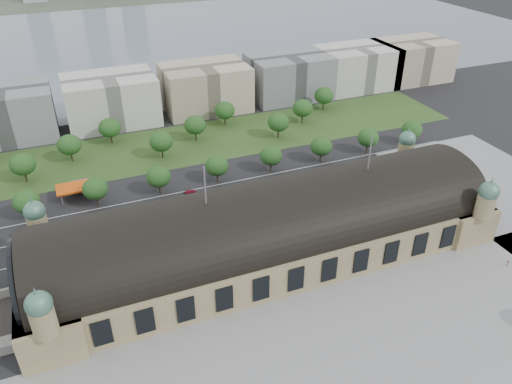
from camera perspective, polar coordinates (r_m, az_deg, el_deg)
name	(u,v)px	position (r m, az deg, el deg)	size (l,w,h in m)	color
ground	(268,256)	(165.56, 1.40, -7.34)	(900.00, 900.00, 0.00)	black
station	(269,231)	(159.37, 1.45, -4.45)	(150.00, 48.40, 44.30)	tan
plaza_south	(368,343)	(141.65, 12.70, -16.52)	(190.00, 48.00, 0.12)	gray
plaza_east	(507,195)	(220.99, 26.75, -0.29)	(56.00, 100.00, 0.12)	gray
road_slab	(180,210)	(190.17, -8.72, -2.07)	(260.00, 26.00, 0.10)	black
grass_belt	(160,148)	(238.24, -10.90, 4.93)	(300.00, 45.00, 0.10)	#2D4A1D
petrol_station	(78,187)	(209.28, -19.68, 0.59)	(14.00, 13.00, 5.05)	#D24B0C
lake	(122,41)	(432.28, -15.11, 16.33)	(700.00, 320.00, 0.08)	slate
office_2	(4,114)	(268.90, -26.82, 7.96)	(45.00, 32.00, 24.00)	gray
office_3	(111,100)	(268.43, -16.22, 10.08)	(45.00, 32.00, 24.00)	beige
office_4	(205,87)	(277.14, -5.82, 11.80)	(45.00, 32.00, 24.00)	#BFB296
office_5	(289,76)	(294.21, 3.77, 13.05)	(45.00, 32.00, 24.00)	gray
office_6	(356,67)	(315.61, 11.39, 13.78)	(45.00, 32.00, 24.00)	beige
office_7	(411,60)	(338.54, 17.29, 14.18)	(45.00, 32.00, 24.00)	#BFB296
tree_row_2	(26,202)	(197.32, -24.76, -1.00)	(9.60, 9.60, 11.52)	#2D2116
tree_row_3	(95,189)	(196.41, -17.91, 0.36)	(9.60, 9.60, 11.52)	#2D2116
tree_row_4	(158,177)	(198.41, -11.09, 1.71)	(9.60, 9.60, 11.52)	#2D2116
tree_row_5	(217,166)	(203.25, -4.50, 2.98)	(9.60, 9.60, 11.52)	#2D2116
tree_row_6	(271,156)	(210.73, 1.72, 4.15)	(9.60, 9.60, 11.52)	#2D2116
tree_row_7	(321,146)	(220.58, 7.47, 5.18)	(9.60, 9.60, 11.52)	#2D2116
tree_row_8	(368,138)	(232.50, 12.69, 6.07)	(9.60, 9.60, 11.52)	#2D2116
tree_row_9	(412,130)	(246.19, 17.38, 6.82)	(9.60, 9.60, 11.52)	#2D2116
tree_belt_3	(23,164)	(223.72, -25.12, 2.89)	(10.40, 10.40, 12.48)	#2D2116
tree_belt_4	(69,145)	(233.70, -20.56, 5.09)	(10.40, 10.40, 12.48)	#2D2116
tree_belt_5	(110,128)	(245.33, -16.38, 7.06)	(10.40, 10.40, 12.48)	#2D2116
tree_belt_6	(161,142)	(225.75, -10.79, 5.68)	(10.40, 10.40, 12.48)	#2D2116
tree_belt_7	(195,125)	(240.19, -6.98, 7.61)	(10.40, 10.40, 12.48)	#2D2116
tree_belt_8	(225,111)	(255.80, -3.60, 9.28)	(10.40, 10.40, 12.48)	#2D2116
tree_belt_9	(278,122)	(241.60, 2.58, 7.96)	(10.40, 10.40, 12.48)	#2D2116
tree_belt_10	(303,108)	(259.36, 5.35, 9.52)	(10.40, 10.40, 12.48)	#2D2116
tree_belt_11	(324,96)	(277.80, 7.78, 10.86)	(10.40, 10.40, 12.48)	#2D2116
traffic_car_2	(15,246)	(187.03, -25.84, -5.59)	(2.53, 5.49, 1.52)	black
traffic_car_3	(190,192)	(199.93, -7.54, 0.05)	(1.86, 4.57, 1.33)	maroon
traffic_car_6	(420,165)	(229.20, 18.19, 2.96)	(2.34, 5.08, 1.41)	silver
parked_car_0	(89,257)	(173.03, -18.50, -7.02)	(1.43, 4.11, 1.35)	black
parked_car_1	(35,265)	(175.52, -23.97, -7.64)	(2.72, 5.89, 1.64)	maroon
parked_car_2	(100,254)	(172.93, -17.43, -6.77)	(2.31, 5.68, 1.65)	#161C3F
parked_car_3	(95,254)	(173.24, -17.93, -6.81)	(1.87, 4.66, 1.59)	#585A5F
parked_car_4	(181,236)	(175.33, -8.62, -4.97)	(1.48, 4.25, 1.40)	#BABABC
parked_car_5	(191,227)	(179.33, -7.47, -3.93)	(2.45, 5.32, 1.48)	#94969C
parked_car_6	(140,245)	(173.56, -13.12, -5.91)	(2.15, 5.28, 1.53)	black
bus_west	(220,214)	(182.85, -4.11, -2.55)	(3.06, 13.10, 3.65)	red
bus_mid	(220,207)	(187.24, -4.15, -1.76)	(2.62, 11.20, 3.12)	silver
bus_east	(272,204)	(189.25, 1.87, -1.33)	(2.47, 10.58, 2.95)	beige
pedestrian_0	(508,263)	(180.33, 26.84, -7.27)	(0.91, 0.52, 1.87)	gray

